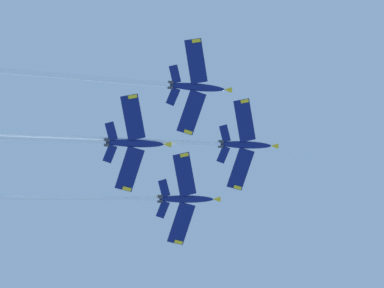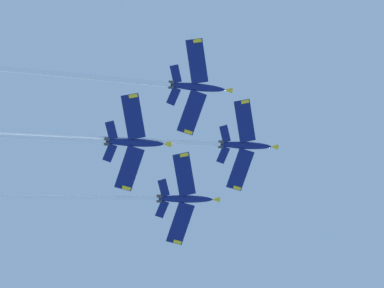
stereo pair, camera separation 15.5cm
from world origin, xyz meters
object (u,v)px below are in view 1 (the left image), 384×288
Objects in this scene: jet_slot at (88,142)px; jet_right_wing at (127,81)px; jet_lead at (172,142)px; jet_left_wing at (137,199)px.

jet_right_wing is at bearing 102.16° from jet_slot.
jet_slot is at bearing -17.68° from jet_lead.
jet_right_wing is (12.73, 8.73, -4.01)m from jet_lead.
jet_right_wing reaches higher than jet_slot.
jet_left_wing is 0.92× the size of jet_right_wing.
jet_left_wing reaches higher than jet_slot.
jet_right_wing is (9.87, 22.13, -2.06)m from jet_left_wing.
jet_right_wing is 1.14× the size of jet_slot.
jet_lead is 13.84m from jet_left_wing.
jet_lead is at bearing -145.55° from jet_right_wing.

